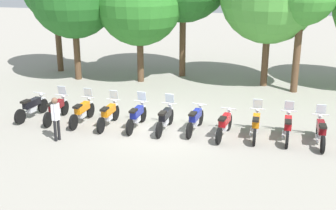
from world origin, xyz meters
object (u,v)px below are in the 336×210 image
(motorcycle_6, at_px, (195,119))
(tree_2, at_px, (139,3))
(motorcycle_2, at_px, (82,111))
(motorcycle_4, at_px, (137,116))
(motorcycle_0, at_px, (32,107))
(motorcycle_8, at_px, (256,124))
(motorcycle_5, at_px, (165,118))
(motorcycle_1, at_px, (57,109))
(person_1, at_px, (56,116))
(motorcycle_9, at_px, (288,127))
(motorcycle_10, at_px, (321,131))
(motorcycle_7, at_px, (224,124))
(motorcycle_3, at_px, (109,114))

(motorcycle_6, height_order, tree_2, tree_2)
(motorcycle_2, xyz_separation_m, motorcycle_4, (2.38, -0.02, 0.00))
(motorcycle_0, bearing_deg, motorcycle_8, -81.78)
(motorcycle_2, distance_m, motorcycle_8, 7.13)
(motorcycle_5, xyz_separation_m, motorcycle_8, (3.56, 0.07, 0.00))
(motorcycle_1, relative_size, tree_2, 0.33)
(motorcycle_0, height_order, motorcycle_5, motorcycle_5)
(motorcycle_1, relative_size, person_1, 1.28)
(tree_2, bearing_deg, motorcycle_4, -75.26)
(motorcycle_4, height_order, motorcycle_9, same)
(motorcycle_8, bearing_deg, motorcycle_9, -88.03)
(motorcycle_2, height_order, person_1, person_1)
(motorcycle_6, distance_m, motorcycle_10, 4.75)
(motorcycle_4, distance_m, motorcycle_6, 2.38)
(motorcycle_5, distance_m, motorcycle_7, 2.38)
(motorcycle_1, xyz_separation_m, motorcycle_9, (9.50, -0.00, 0.00))
(motorcycle_1, bearing_deg, person_1, -152.97)
(motorcycle_7, xyz_separation_m, motorcycle_9, (2.37, 0.22, 0.01))
(motorcycle_1, bearing_deg, motorcycle_6, -88.58)
(motorcycle_9, relative_size, person_1, 1.28)
(motorcycle_2, bearing_deg, motorcycle_10, -87.15)
(motorcycle_7, distance_m, motorcycle_10, 3.56)
(motorcycle_6, bearing_deg, motorcycle_7, -96.94)
(motorcycle_3, bearing_deg, motorcycle_0, 89.88)
(motorcycle_8, xyz_separation_m, tree_2, (-6.57, 6.89, 3.80))
(motorcycle_5, xyz_separation_m, motorcycle_6, (1.19, 0.17, -0.01))
(motorcycle_10, relative_size, tree_2, 0.33)
(motorcycle_2, distance_m, person_1, 2.04)
(motorcycle_1, distance_m, person_1, 2.31)
(motorcycle_9, bearing_deg, motorcycle_3, 93.12)
(motorcycle_2, height_order, motorcycle_8, same)
(motorcycle_0, bearing_deg, motorcycle_4, -82.84)
(motorcycle_2, height_order, motorcycle_9, same)
(motorcycle_0, bearing_deg, motorcycle_6, -81.18)
(motorcycle_2, distance_m, motorcycle_7, 5.94)
(motorcycle_4, distance_m, motorcycle_7, 3.57)
(motorcycle_9, height_order, motorcycle_10, same)
(motorcycle_3, height_order, motorcycle_9, same)
(motorcycle_8, bearing_deg, person_1, 106.24)
(motorcycle_5, bearing_deg, motorcycle_0, 92.38)
(motorcycle_0, xyz_separation_m, motorcycle_9, (10.69, -0.07, 0.01))
(motorcycle_4, relative_size, person_1, 1.28)
(tree_2, bearing_deg, motorcycle_2, -94.57)
(motorcycle_8, bearing_deg, motorcycle_3, 91.95)
(motorcycle_3, height_order, motorcycle_6, motorcycle_3)
(motorcycle_8, bearing_deg, tree_2, 44.65)
(motorcycle_5, relative_size, motorcycle_6, 1.00)
(motorcycle_3, bearing_deg, motorcycle_2, 89.11)
(motorcycle_0, height_order, motorcycle_9, motorcycle_9)
(motorcycle_0, bearing_deg, motorcycle_5, -82.81)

